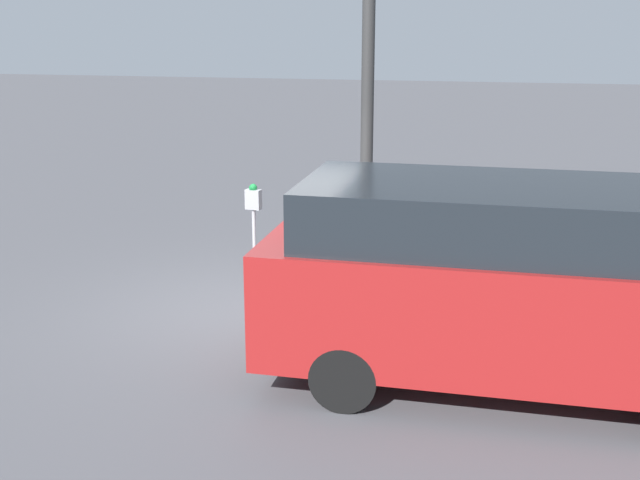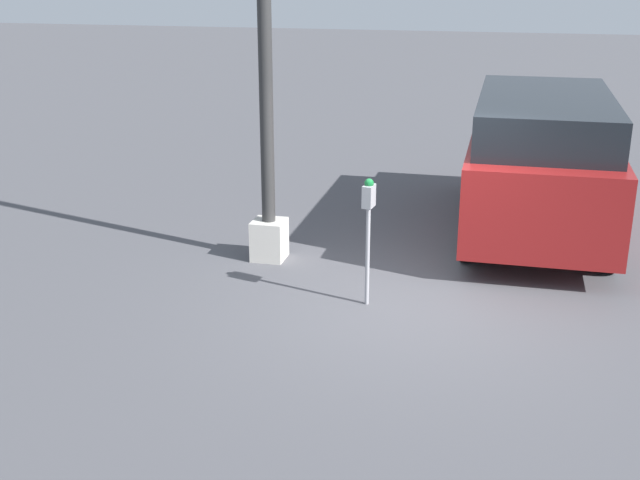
% 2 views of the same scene
% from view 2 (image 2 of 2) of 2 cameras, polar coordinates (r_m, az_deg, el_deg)
% --- Properties ---
extents(ground_plane, '(80.00, 80.00, 0.00)m').
position_cam_2_polar(ground_plane, '(9.68, 6.40, -4.57)').
color(ground_plane, '#4C4C51').
extents(parking_meter_near, '(0.21, 0.14, 1.55)m').
position_cam_2_polar(parking_meter_near, '(9.25, 3.47, 1.94)').
color(parking_meter_near, '#9E9EA3').
rests_on(parking_meter_near, ground).
extents(lamp_post, '(0.44, 0.44, 5.81)m').
position_cam_2_polar(lamp_post, '(10.55, -3.84, 9.30)').
color(lamp_post, beige).
rests_on(lamp_post, ground).
extents(parked_van, '(4.93, 2.02, 2.08)m').
position_cam_2_polar(parked_van, '(12.32, 15.40, 5.58)').
color(parked_van, maroon).
rests_on(parked_van, ground).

